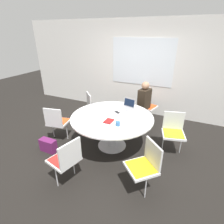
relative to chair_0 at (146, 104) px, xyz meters
name	(u,v)px	position (x,y,z in m)	size (l,w,h in m)	color
ground_plane	(112,145)	(-0.34, -1.54, -0.50)	(16.00, 16.00, 0.00)	black
wall_back	(142,69)	(-0.34, 0.53, 0.85)	(8.00, 0.07, 2.70)	silver
conference_table	(112,122)	(-0.34, -1.54, 0.09)	(1.73, 1.73, 0.73)	#B7B7BC
chair_0	(146,104)	(0.00, 0.00, 0.00)	(0.52, 0.53, 0.85)	silver
chair_1	(94,105)	(-1.29, -0.69, 0.00)	(0.61, 0.61, 0.85)	silver
chair_2	(57,121)	(-1.58, -1.84, 0.00)	(0.51, 0.49, 0.85)	silver
chair_3	(66,158)	(-0.57, -2.80, 0.00)	(0.51, 0.53, 0.85)	silver
chair_4	(145,163)	(0.61, -2.39, 0.00)	(0.61, 0.61, 0.85)	silver
chair_5	(173,130)	(0.88, -1.15, 0.00)	(0.53, 0.52, 0.85)	silver
person_0	(145,100)	(0.02, -0.25, 0.20)	(0.32, 0.40, 1.20)	#2D2319
laptop	(128,106)	(-0.19, -0.99, 0.28)	(0.35, 0.32, 0.21)	#99999E
spiral_notebook	(109,121)	(-0.30, -1.78, 0.24)	(0.15, 0.21, 0.02)	maroon
coffee_cup	(118,124)	(-0.07, -1.85, 0.27)	(0.08, 0.08, 0.08)	#33669E
cell_phone	(117,112)	(-0.31, -1.31, 0.23)	(0.16, 0.13, 0.01)	black
handbag	(48,145)	(-1.49, -2.29, -0.36)	(0.36, 0.16, 0.28)	#661E56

